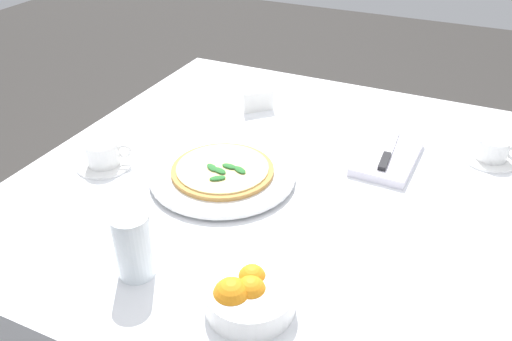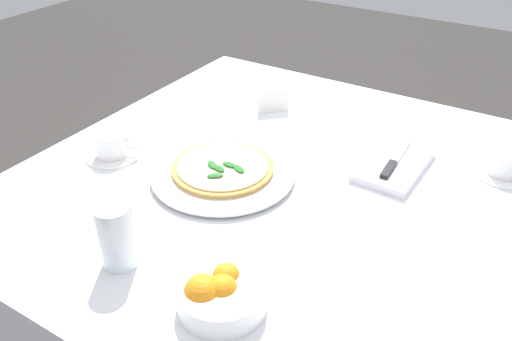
# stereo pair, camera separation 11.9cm
# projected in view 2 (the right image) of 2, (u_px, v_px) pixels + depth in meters

# --- Properties ---
(dining_table) EXTENTS (1.17, 1.17, 0.73)m
(dining_table) POSITION_uv_depth(u_px,v_px,m) (287.00, 222.00, 1.26)
(dining_table) COLOR white
(dining_table) RESTS_ON ground_plane
(pizza_plate) EXTENTS (0.33, 0.33, 0.02)m
(pizza_plate) POSITION_uv_depth(u_px,v_px,m) (223.00, 173.00, 1.20)
(pizza_plate) COLOR white
(pizza_plate) RESTS_ON dining_table
(pizza) EXTENTS (0.23, 0.23, 0.02)m
(pizza) POSITION_uv_depth(u_px,v_px,m) (223.00, 168.00, 1.19)
(pizza) COLOR #C68E47
(pizza) RESTS_ON pizza_plate
(coffee_cup_center_back) EXTENTS (0.13, 0.13, 0.06)m
(coffee_cup_center_back) POSITION_uv_depth(u_px,v_px,m) (112.00, 147.00, 1.27)
(coffee_cup_center_back) COLOR white
(coffee_cup_center_back) RESTS_ON dining_table
(coffee_cup_near_right) EXTENTS (0.13, 0.13, 0.06)m
(coffee_cup_near_right) POSITION_uv_depth(u_px,v_px,m) (505.00, 166.00, 1.20)
(coffee_cup_near_right) COLOR white
(coffee_cup_near_right) RESTS_ON dining_table
(water_glass_near_left) EXTENTS (0.07, 0.07, 0.13)m
(water_glass_near_left) POSITION_uv_depth(u_px,v_px,m) (117.00, 238.00, 0.93)
(water_glass_near_left) COLOR white
(water_glass_near_left) RESTS_ON dining_table
(napkin_folded) EXTENTS (0.22, 0.14, 0.02)m
(napkin_folded) POSITION_uv_depth(u_px,v_px,m) (394.00, 165.00, 1.23)
(napkin_folded) COLOR white
(napkin_folded) RESTS_ON dining_table
(dinner_knife) EXTENTS (0.20, 0.03, 0.01)m
(dinner_knife) POSITION_uv_depth(u_px,v_px,m) (395.00, 160.00, 1.22)
(dinner_knife) COLOR silver
(dinner_knife) RESTS_ON napkin_folded
(citrus_bowl) EXTENTS (0.15, 0.15, 0.07)m
(citrus_bowl) POSITION_uv_depth(u_px,v_px,m) (219.00, 293.00, 0.86)
(citrus_bowl) COLOR white
(citrus_bowl) RESTS_ON dining_table
(menu_card) EXTENTS (0.07, 0.07, 0.06)m
(menu_card) POSITION_uv_depth(u_px,v_px,m) (273.00, 103.00, 1.47)
(menu_card) COLOR white
(menu_card) RESTS_ON dining_table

